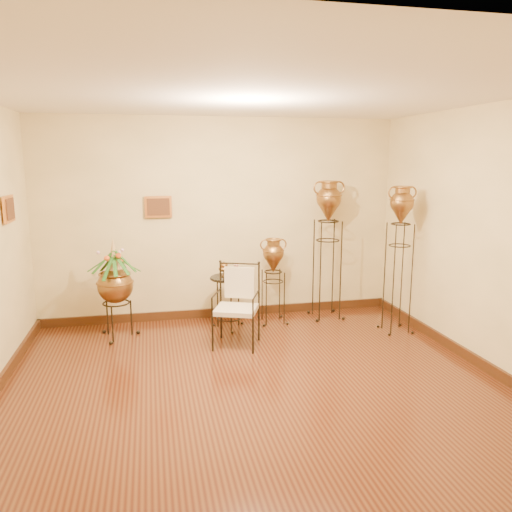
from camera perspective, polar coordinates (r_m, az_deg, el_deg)
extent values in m
plane|color=#562D14|center=(5.01, 0.33, -15.40)|extent=(5.00, 5.00, 0.00)
cube|color=#3E200E|center=(7.26, -3.90, -6.42)|extent=(5.00, 0.04, 0.12)
cube|color=#3E200E|center=(5.98, 24.71, -11.31)|extent=(0.04, 5.00, 0.12)
cube|color=#D98540|center=(6.88, -11.11, 5.53)|extent=(0.36, 0.03, 0.29)
cube|color=#D98540|center=(6.05, -26.42, 4.83)|extent=(0.03, 0.36, 0.29)
cube|color=beige|center=(6.03, -2.28, -6.15)|extent=(0.61, 0.59, 0.06)
cube|color=beige|center=(5.95, -2.30, -3.54)|extent=(0.36, 0.16, 0.39)
cylinder|color=black|center=(6.59, -3.12, -2.44)|extent=(0.49, 0.49, 0.02)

